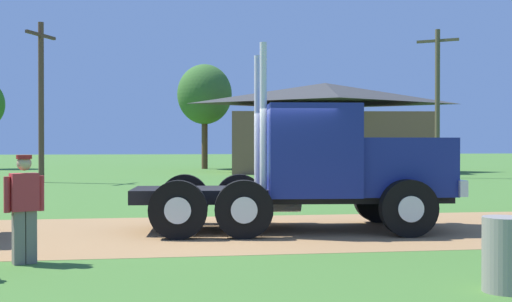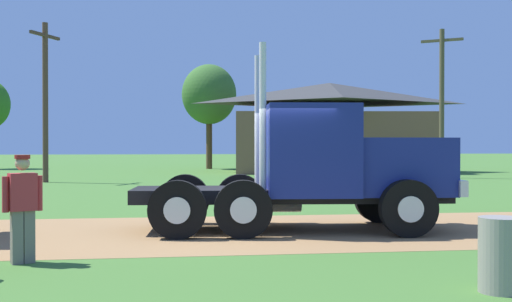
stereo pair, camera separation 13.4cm
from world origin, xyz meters
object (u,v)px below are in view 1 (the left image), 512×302
utility_pole_near (41,97)px  utility_pole_far (437,99)px  shed_building (325,129)px  visitor_standing_near (24,205)px  steel_barrel (505,254)px  truck_foreground_white (324,169)px

utility_pole_near → utility_pole_far: utility_pole_far is taller
utility_pole_near → shed_building: bearing=30.2°
visitor_standing_near → steel_barrel: visitor_standing_near is taller
shed_building → utility_pole_near: bearing=-149.8°
steel_barrel → shed_building: shed_building is taller
truck_foreground_white → shed_building: size_ratio=0.50×
steel_barrel → utility_pole_near: utility_pole_near is taller
truck_foreground_white → utility_pole_far: (11.14, 19.26, 2.92)m
utility_pole_far → utility_pole_near: bearing=-176.4°
steel_barrel → utility_pole_near: 26.05m
visitor_standing_near → steel_barrel: bearing=-23.9°
utility_pole_near → utility_pole_far: size_ratio=0.95×
steel_barrel → utility_pole_far: size_ratio=0.12×
steel_barrel → truck_foreground_white: bearing=97.4°
truck_foreground_white → steel_barrel: bearing=-82.6°
truck_foreground_white → utility_pole_far: 22.44m
visitor_standing_near → shed_building: (12.53, 30.51, 1.91)m
visitor_standing_near → steel_barrel: size_ratio=1.79×
visitor_standing_near → utility_pole_far: bearing=53.4°
visitor_standing_near → truck_foreground_white: bearing=29.7°
utility_pole_near → visitor_standing_near: bearing=-80.4°
truck_foreground_white → utility_pole_near: (-9.04, 18.01, 2.71)m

